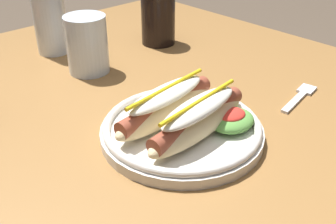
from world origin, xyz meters
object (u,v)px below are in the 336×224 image
at_px(hot_dog_plate, 184,121).
at_px(fork, 300,96).
at_px(soda_cup, 158,19).
at_px(glass_bottle, 48,9).
at_px(water_cup, 87,44).

relative_size(hot_dog_plate, fork, 2.01).
xyz_separation_m(soda_cup, glass_bottle, (-0.21, 0.12, 0.04)).
relative_size(fork, glass_bottle, 0.50).
bearing_deg(water_cup, fork, -59.12).
bearing_deg(soda_cup, water_cup, -173.81).
bearing_deg(fork, water_cup, 111.46).
height_order(hot_dog_plate, soda_cup, soda_cup).
bearing_deg(hot_dog_plate, water_cup, 84.36).
bearing_deg(hot_dog_plate, soda_cup, 53.44).
distance_m(hot_dog_plate, water_cup, 0.30).
bearing_deg(soda_cup, fork, -89.56).
distance_m(fork, soda_cup, 0.38).
xyz_separation_m(hot_dog_plate, soda_cup, (0.24, 0.32, 0.03)).
bearing_deg(glass_bottle, soda_cup, -29.92).
distance_m(fork, glass_bottle, 0.54).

